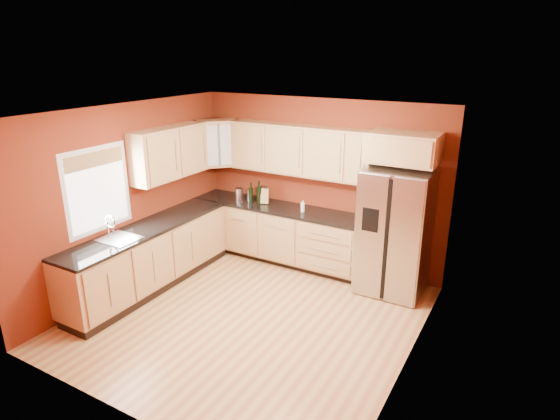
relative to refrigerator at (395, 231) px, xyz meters
name	(u,v)px	position (x,y,z in m)	size (l,w,h in m)	color
floor	(250,317)	(-1.35, -1.62, -0.89)	(4.00, 4.00, 0.00)	#AD6E43
ceiling	(245,113)	(-1.35, -1.62, 1.71)	(4.00, 4.00, 0.00)	silver
wall_back	(318,183)	(-1.35, 0.38, 0.41)	(4.00, 0.04, 2.60)	maroon
wall_front	(118,295)	(-1.35, -3.62, 0.41)	(4.00, 0.04, 2.60)	maroon
wall_left	(128,198)	(-3.35, -1.62, 0.41)	(0.04, 4.00, 2.60)	maroon
wall_right	(414,257)	(0.65, -1.62, 0.41)	(0.04, 4.00, 2.60)	maroon
base_cabinets_back	(278,234)	(-1.90, 0.07, -0.45)	(2.90, 0.60, 0.88)	tan
base_cabinets_left	(150,258)	(-3.05, -1.62, -0.45)	(0.60, 2.80, 0.88)	tan
countertop_back	(278,208)	(-1.90, 0.06, 0.01)	(2.90, 0.62, 0.04)	black
countertop_left	(147,228)	(-3.04, -1.62, 0.01)	(0.62, 2.80, 0.04)	black
upper_cabinets_back	(300,150)	(-1.60, 0.21, 0.94)	(2.30, 0.33, 0.75)	tan
upper_cabinets_left	(170,153)	(-3.19, -0.90, 0.94)	(0.33, 1.35, 0.75)	tan
corner_upper_cabinet	(217,143)	(-3.02, 0.04, 0.94)	(0.62, 0.33, 0.75)	tan
over_fridge_cabinet	(403,147)	(0.00, 0.07, 1.16)	(0.92, 0.60, 0.40)	tan
refrigerator	(395,231)	(0.00, 0.00, 0.00)	(0.90, 0.75, 1.78)	#B3B3B8
window	(98,190)	(-3.33, -2.12, 0.66)	(0.03, 0.90, 1.00)	white
sink_faucet	(118,228)	(-3.04, -2.12, 0.18)	(0.50, 0.42, 0.30)	silver
canister_left	(250,195)	(-2.45, 0.11, 0.12)	(0.11, 0.11, 0.18)	#B3B3B8
canister_right	(239,195)	(-2.58, -0.01, 0.14)	(0.13, 0.13, 0.22)	#B3B3B8
wine_bottle_a	(259,192)	(-2.24, 0.05, 0.21)	(0.08, 0.08, 0.37)	black
wine_bottle_b	(251,192)	(-2.38, 0.04, 0.19)	(0.07, 0.07, 0.33)	black
knife_block	(265,196)	(-2.16, 0.11, 0.15)	(0.12, 0.11, 0.24)	tan
soap_dispenser	(303,206)	(-1.44, 0.03, 0.12)	(0.06, 0.06, 0.18)	white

